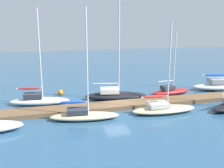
{
  "coord_description": "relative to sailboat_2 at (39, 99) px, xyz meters",
  "views": [
    {
      "loc": [
        -7.05,
        -23.34,
        8.2
      ],
      "look_at": [
        0.0,
        2.0,
        2.0
      ],
      "focal_mm": 40.38,
      "sensor_mm": 36.0,
      "label": 1
    }
  ],
  "objects": [
    {
      "name": "sailboat_2",
      "position": [
        0.0,
        0.0,
        0.0
      ],
      "size": [
        6.36,
        2.65,
        9.83
      ],
      "rotation": [
        0.0,
        0.0,
        -0.16
      ],
      "color": "white",
      "rests_on": "ground_plane"
    },
    {
      "name": "sailboat_6",
      "position": [
        15.2,
        -0.32,
        -0.07
      ],
      "size": [
        5.22,
        1.96,
        7.66
      ],
      "rotation": [
        0.0,
        0.0,
        0.12
      ],
      "color": "#B21E1E",
      "rests_on": "ground_plane"
    },
    {
      "name": "ground_plane",
      "position": [
        7.67,
        -3.12,
        -0.58
      ],
      "size": [
        120.0,
        120.0,
        0.0
      ],
      "primitive_type": "plane",
      "color": "#2D567A"
    },
    {
      "name": "sailboat_5",
      "position": [
        11.43,
        -5.8,
        -0.09
      ],
      "size": [
        6.42,
        2.31,
        8.51
      ],
      "rotation": [
        0.0,
        0.0,
        -0.04
      ],
      "color": "beige",
      "rests_on": "ground_plane"
    },
    {
      "name": "sailboat_3",
      "position": [
        3.83,
        -5.52,
        -0.06
      ],
      "size": [
        6.32,
        2.69,
        9.66
      ],
      "rotation": [
        0.0,
        0.0,
        -0.16
      ],
      "color": "beige",
      "rests_on": "ground_plane"
    },
    {
      "name": "sailboat_8",
      "position": [
        22.91,
        0.01,
        0.05
      ],
      "size": [
        8.58,
        4.12,
        11.12
      ],
      "rotation": [
        0.0,
        0.0,
        -0.2
      ],
      "color": "white",
      "rests_on": "ground_plane"
    },
    {
      "name": "sailboat_4",
      "position": [
        8.27,
        -0.23,
        -0.03
      ],
      "size": [
        7.21,
        3.65,
        10.97
      ],
      "rotation": [
        0.0,
        0.0,
        -0.21
      ],
      "color": "black",
      "rests_on": "ground_plane"
    },
    {
      "name": "mooring_buoy_orange",
      "position": [
        2.47,
        3.13,
        -0.24
      ],
      "size": [
        0.68,
        0.68,
        0.68
      ],
      "primitive_type": "sphere",
      "color": "orange",
      "rests_on": "ground_plane"
    },
    {
      "name": "dock_pier",
      "position": [
        7.67,
        -3.12,
        -0.36
      ],
      "size": [
        33.71,
        2.22,
        0.43
      ],
      "primitive_type": "cube",
      "color": "brown",
      "rests_on": "ground_plane"
    }
  ]
}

